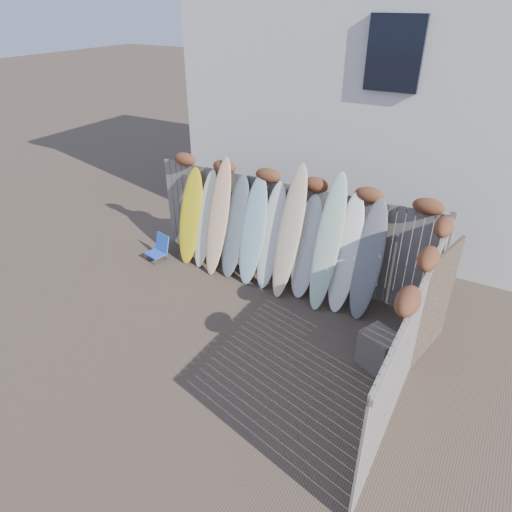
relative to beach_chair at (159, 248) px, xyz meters
The scene contains 18 objects.
ground 3.12m from the beach_chair, 30.32° to the right, with size 80.00×80.00×0.00m, color #493A2D.
back_fence 3.01m from the beach_chair, 16.69° to the left, with size 6.05×0.28×2.24m.
right_fence 5.90m from the beach_chair, 13.07° to the right, with size 0.28×4.40×2.24m.
house 6.57m from the beach_chair, 57.12° to the left, with size 8.50×5.50×6.33m.
beach_chair is the anchor object (origin of this frame).
wooden_crate 5.30m from the beach_chair, 10.22° to the right, with size 0.54×0.45×0.63m, color brown.
lattice_panel 5.85m from the beach_chair, ahead, with size 0.05×1.27×1.90m, color #3B2E24.
surfboard_0 1.06m from the beach_chair, 31.92° to the left, with size 0.53×0.07×2.09m, color yellow.
surfboard_1 1.34m from the beach_chair, 21.95° to the left, with size 0.46×0.07×2.12m, color #FFFCD2.
surfboard_2 1.71m from the beach_chair, 13.69° to the left, with size 0.46×0.07×2.46m, color #F5AE91.
surfboard_3 1.97m from the beach_chair, 12.09° to the left, with size 0.54×0.07×2.14m, color slate.
surfboard_4 2.37m from the beach_chair, ahead, with size 0.52×0.07×2.22m, color #86AFB8.
surfboard_5 2.73m from the beach_chair, ahead, with size 0.49×0.07×2.15m, color white.
surfboard_6 3.18m from the beach_chair, ahead, with size 0.48×0.07×2.60m, color beige.
surfboard_7 3.43m from the beach_chair, ahead, with size 0.53×0.07×2.03m, color silver.
surfboard_8 3.92m from the beach_chair, ahead, with size 0.48×0.07×2.59m, color #B6D6B7.
surfboard_9 4.22m from the beach_chair, ahead, with size 0.50×0.07×2.25m, color white.
surfboard_10 4.62m from the beach_chair, ahead, with size 0.50×0.07×2.22m, color slate.
Camera 1 is at (3.56, -5.03, 5.12)m, focal length 32.00 mm.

